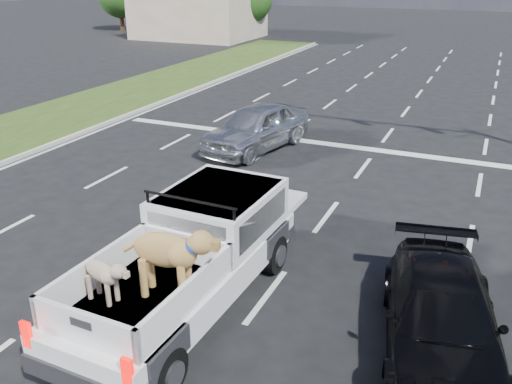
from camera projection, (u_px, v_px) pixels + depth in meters
ground at (189, 277)px, 11.27m from camera, size 160.00×160.00×0.00m
road_markings at (296, 175)px, 16.81m from camera, size 17.75×60.00×0.01m
grass_median_left at (7, 135)px, 20.61m from camera, size 5.00×60.00×0.10m
curb_left at (57, 142)px, 19.69m from camera, size 0.15×60.00×0.14m
building_left at (199, 12)px, 48.27m from camera, size 10.00×8.00×4.40m
pickup_truck at (191, 255)px, 10.06m from camera, size 2.30×5.80×2.15m
silver_sedan at (256, 127)px, 18.91m from camera, size 2.87×4.97×1.59m
black_coupe at (441, 317)px, 8.90m from camera, size 2.65×4.78×1.31m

